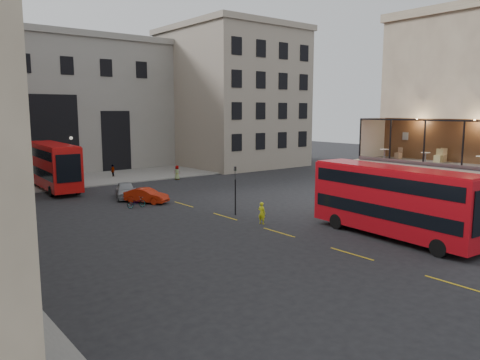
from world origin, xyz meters
TOP-DOWN VIEW (x-y plane):
  - ground at (0.00, 0.00)m, footprint 140.00×140.00m
  - host_building_main at (9.95, 0.00)m, footprint 7.26×11.40m
  - host_frontage at (6.50, 0.00)m, footprint 3.00×11.00m
  - cafe_floor at (6.50, 0.00)m, footprint 3.00×10.00m
  - gateway at (-5.00, 47.99)m, footprint 35.00×10.60m
  - building_right at (20.00, 39.97)m, footprint 16.60×18.60m
  - pavement_far at (-6.00, 38.00)m, footprint 40.00×12.00m
  - traffic_light_near at (-1.00, 12.00)m, footprint 0.16×0.20m
  - street_lamp_b at (-6.00, 34.00)m, footprint 0.36×0.36m
  - bus_near at (2.74, 0.56)m, footprint 3.32×11.57m
  - bus_far at (-8.40, 32.84)m, footprint 3.38×12.02m
  - car_a at (-4.64, 23.84)m, footprint 3.16×4.72m
  - car_b at (-4.17, 20.68)m, footprint 3.20×4.08m
  - bicycle at (-5.78, 19.35)m, footprint 1.66×0.59m
  - cyclist at (-1.31, 8.53)m, footprint 0.51×0.66m
  - pedestrian_b at (-8.44, 39.70)m, footprint 1.19×1.00m
  - pedestrian_c at (0.05, 37.61)m, footprint 0.94×0.87m
  - pedestrian_d at (5.18, 31.10)m, footprint 0.94×0.97m
  - pedestrian_e at (-15.00, 23.49)m, footprint 0.51×0.74m
  - cafe_table_mid at (5.88, 0.37)m, footprint 0.58×0.58m
  - cafe_table_far at (5.38, 3.16)m, footprint 0.63×0.63m
  - cafe_chair_b at (7.58, 0.12)m, footprint 0.47×0.47m
  - cafe_chair_c at (7.13, 0.16)m, footprint 0.50×0.50m
  - cafe_chair_d at (7.18, 3.22)m, footprint 0.46×0.46m

SIDE VIEW (x-z plane):
  - ground at x=0.00m, z-range 0.00..0.00m
  - pavement_far at x=-6.00m, z-range 0.00..0.12m
  - bicycle at x=-5.78m, z-range 0.00..0.87m
  - car_b at x=-4.17m, z-range 0.00..1.30m
  - car_a at x=-4.64m, z-range 0.00..1.49m
  - pedestrian_c at x=0.05m, z-range 0.00..1.55m
  - cyclist at x=-1.31m, z-range 0.00..1.60m
  - pedestrian_b at x=-8.44m, z-range 0.00..1.61m
  - pedestrian_d at x=5.18m, z-range 0.00..1.68m
  - pedestrian_e at x=-15.00m, z-range 0.00..1.96m
  - host_frontage at x=6.50m, z-range 0.00..4.50m
  - street_lamp_b at x=-6.00m, z-range -0.27..5.06m
  - traffic_light_near at x=-1.00m, z-range 0.52..4.32m
  - bus_near at x=2.74m, z-range 0.28..4.84m
  - bus_far at x=-8.40m, z-range 0.29..5.03m
  - cafe_floor at x=6.50m, z-range 4.50..4.60m
  - cafe_chair_d at x=7.18m, z-range 4.44..5.24m
  - cafe_chair_c at x=7.13m, z-range 4.42..5.33m
  - cafe_chair_b at x=7.58m, z-range 4.42..5.35m
  - cafe_table_mid at x=5.88m, z-range 4.72..5.44m
  - cafe_table_far at x=5.38m, z-range 4.73..5.51m
  - host_building_main at x=9.95m, z-range 0.24..15.34m
  - gateway at x=-5.00m, z-range 0.39..18.39m
  - building_right at x=20.00m, z-range 0.39..20.39m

